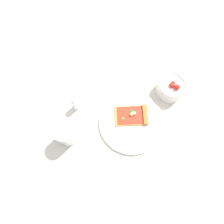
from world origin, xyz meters
name	(u,v)px	position (x,y,z in m)	size (l,w,h in m)	color
ground_plane	(130,120)	(0.00, 0.00, 0.00)	(2.40, 2.40, 0.00)	beige
plate	(131,122)	(0.01, -0.01, 0.01)	(0.28, 0.28, 0.01)	white
pizza_slice_main	(134,115)	(0.01, 0.02, 0.02)	(0.16, 0.12, 0.02)	gold
salad_bowl	(171,88)	(0.15, 0.17, 0.04)	(0.12, 0.12, 0.09)	white
soda_glass	(66,135)	(-0.25, -0.12, 0.05)	(0.07, 0.07, 0.11)	silver
pepper_shaker	(75,104)	(-0.24, 0.02, 0.04)	(0.03, 0.03, 0.08)	silver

